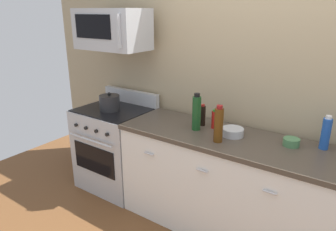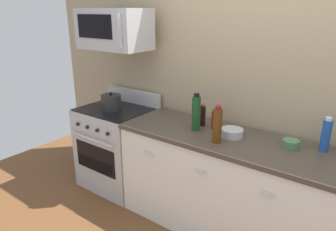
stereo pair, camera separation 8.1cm
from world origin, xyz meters
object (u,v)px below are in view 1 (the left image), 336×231
bowl_green_glaze (291,142)px  bowl_steel_prep (233,132)px  microwave (112,29)px  bottle_wine_green (197,113)px  bottle_hot_sauce_red (214,119)px  stockpot (110,103)px  bottle_soy_sauce_dark (203,115)px  bottle_soda_blue (326,133)px  bottle_wine_amber (219,125)px  range_oven (116,147)px

bowl_green_glaze → bowl_steel_prep: bearing=-171.4°
microwave → bottle_wine_green: (1.03, -0.06, -0.67)m
microwave → bowl_green_glaze: (1.82, 0.06, -0.80)m
bottle_hot_sauce_red → stockpot: (-1.15, -0.16, 0.00)m
bowl_steel_prep → bottle_soy_sauce_dark: bearing=167.4°
bottle_soy_sauce_dark → bottle_hot_sauce_red: 0.12m
bowl_steel_prep → stockpot: stockpot is taller
bowl_steel_prep → bowl_green_glaze: size_ratio=1.47×
bottle_soda_blue → stockpot: 2.05m
bottle_hot_sauce_red → bottle_soda_blue: (0.89, 0.09, 0.05)m
bowl_green_glaze → bottle_soy_sauce_dark: bearing=179.7°
microwave → bottle_wine_green: bearing=-3.3°
bowl_green_glaze → stockpot: (-1.82, -0.16, 0.05)m
bottle_soy_sauce_dark → stockpot: bearing=-170.8°
bottle_wine_green → bottle_hot_sauce_red: size_ratio=1.93×
bottle_wine_amber → stockpot: bottle_wine_amber is taller
range_oven → bowl_steel_prep: 1.44m
microwave → bottle_soda_blue: 2.16m
bottle_wine_green → bowl_steel_prep: bottle_wine_green is taller
range_oven → microwave: microwave is taller
bottle_soy_sauce_dark → bottle_hot_sauce_red: bottle_soy_sauce_dark is taller
range_oven → bottle_wine_green: bottle_wine_green is taller
microwave → bottle_soda_blue: microwave is taller
range_oven → stockpot: 0.54m
bottle_wine_green → bowl_green_glaze: size_ratio=2.63×
bottle_soda_blue → stockpot: (-2.04, -0.25, -0.04)m
bottle_soy_sauce_dark → bowl_steel_prep: 0.35m
bottle_soy_sauce_dark → microwave: bearing=-176.2°
microwave → stockpot: (-0.00, -0.10, -0.75)m
bottle_wine_amber → bottle_hot_sauce_red: (-0.16, 0.25, -0.06)m
bottle_soy_sauce_dark → bottle_wine_amber: bearing=-42.1°
bottle_soy_sauce_dark → bowl_steel_prep: bearing=-12.6°
bottle_wine_green → bowl_green_glaze: (0.79, 0.12, -0.13)m
bottle_wine_green → bottle_hot_sauce_red: bottle_wine_green is taller
bottle_hot_sauce_red → bowl_steel_prep: (0.21, -0.07, -0.05)m
bottle_wine_amber → bowl_green_glaze: bearing=26.4°
microwave → bottle_hot_sauce_red: bearing=3.2°
microwave → bowl_steel_prep: 1.57m
bottle_wine_green → stockpot: size_ratio=1.56×
bottle_soda_blue → bowl_steel_prep: bearing=-167.0°
bottle_hot_sauce_red → bottle_soda_blue: bottle_soda_blue is taller
stockpot → bottle_wine_green: bearing=2.1°
bowl_steel_prep → bottle_wine_amber: bearing=-104.4°
bowl_steel_prep → bottle_soda_blue: bearing=13.0°
bottle_soy_sauce_dark → bottle_soda_blue: bottle_soda_blue is taller
bottle_wine_amber → bottle_wine_green: bottle_wine_green is taller
bottle_wine_amber → bowl_green_glaze: bottle_wine_amber is taller
stockpot → bottle_soda_blue: bearing=7.0°
bowl_steel_prep → range_oven: bearing=-178.4°
bottle_soda_blue → bowl_green_glaze: bottle_soda_blue is taller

